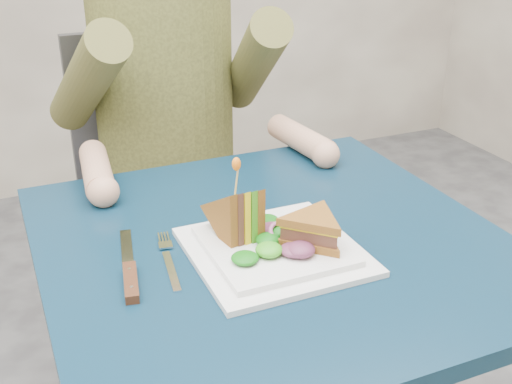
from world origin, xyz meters
name	(u,v)px	position (x,y,z in m)	size (l,w,h in m)	color
table	(273,279)	(0.00, 0.00, 0.65)	(0.75, 0.75, 0.73)	#081F30
chair	(161,180)	(0.00, 0.73, 0.54)	(0.42, 0.40, 0.93)	#47474C
diner	(164,52)	(0.00, 0.62, 0.91)	(0.54, 0.59, 0.74)	#4C4E23
plate	(274,249)	(-0.02, -0.05, 0.74)	(0.26, 0.26, 0.02)	white
sandwich_flat	(313,230)	(0.04, -0.07, 0.78)	(0.17, 0.17, 0.05)	brown
sandwich_upright	(237,217)	(-0.06, 0.00, 0.78)	(0.08, 0.13, 0.13)	brown
fork	(169,261)	(-0.18, -0.01, 0.73)	(0.04, 0.18, 0.01)	silver
knife	(130,276)	(-0.25, -0.03, 0.74)	(0.06, 0.22, 0.02)	silver
toothpick	(237,181)	(-0.06, 0.00, 0.85)	(0.00, 0.00, 0.06)	tan
toothpick_frill	(236,164)	(-0.06, 0.00, 0.88)	(0.01, 0.01, 0.02)	orange
lettuce_spill	(275,234)	(-0.01, -0.04, 0.76)	(0.15, 0.13, 0.02)	#337A14
onion_ring	(282,232)	(0.00, -0.04, 0.77)	(0.04, 0.04, 0.01)	#9E4C7A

